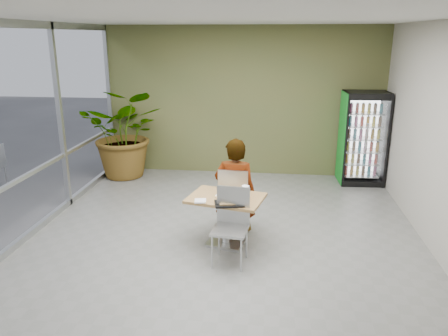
{
  "coord_description": "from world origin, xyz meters",
  "views": [
    {
      "loc": [
        0.71,
        -5.94,
        2.98
      ],
      "look_at": [
        -0.06,
        0.52,
        1.0
      ],
      "focal_mm": 35.0,
      "sensor_mm": 36.0,
      "label": 1
    }
  ],
  "objects": [
    {
      "name": "chair_near",
      "position": [
        0.17,
        -0.53,
        0.6
      ],
      "size": [
        0.5,
        0.51,
        1.03
      ],
      "rotation": [
        0.0,
        0.0,
        -0.11
      ],
      "color": "#ADB0B2",
      "rests_on": "ground"
    },
    {
      "name": "seated_woman",
      "position": [
        0.13,
        0.45,
        0.6
      ],
      "size": [
        0.7,
        0.48,
        1.8
      ],
      "primitive_type": "imported",
      "rotation": [
        0.0,
        0.0,
        3.06
      ],
      "color": "black",
      "rests_on": "ground"
    },
    {
      "name": "ground",
      "position": [
        0.0,
        0.0,
        0.0
      ],
      "size": [
        7.0,
        7.0,
        0.0
      ],
      "primitive_type": "plane",
      "color": "slate",
      "rests_on": "ground"
    },
    {
      "name": "chair_far",
      "position": [
        0.12,
        0.39,
        0.61
      ],
      "size": [
        0.5,
        0.5,
        1.04
      ],
      "rotation": [
        0.0,
        0.0,
        3.06
      ],
      "color": "#ADB0B2",
      "rests_on": "ground"
    },
    {
      "name": "cafeteria_tray",
      "position": [
        0.12,
        -0.37,
        0.76
      ],
      "size": [
        0.45,
        0.36,
        0.02
      ],
      "primitive_type": "cube",
      "rotation": [
        0.0,
        0.0,
        0.2
      ],
      "color": "black",
      "rests_on": "dining_table"
    },
    {
      "name": "napkin_stack",
      "position": [
        -0.29,
        -0.31,
        0.76
      ],
      "size": [
        0.18,
        0.18,
        0.02
      ],
      "primitive_type": "cube",
      "rotation": [
        0.0,
        0.0,
        0.14
      ],
      "color": "white",
      "rests_on": "dining_table"
    },
    {
      "name": "pizza_plate",
      "position": [
        0.01,
        -0.07,
        0.77
      ],
      "size": [
        0.29,
        0.24,
        0.03
      ],
      "color": "white",
      "rests_on": "dining_table"
    },
    {
      "name": "beverage_fridge",
      "position": [
        2.52,
        3.09,
        0.95
      ],
      "size": [
        0.91,
        0.72,
        1.91
      ],
      "rotation": [
        0.0,
        0.0,
        0.06
      ],
      "color": "black",
      "rests_on": "ground"
    },
    {
      "name": "dining_table",
      "position": [
        0.04,
        -0.08,
        0.54
      ],
      "size": [
        1.19,
        0.95,
        0.75
      ],
      "rotation": [
        0.0,
        0.0,
        -0.22
      ],
      "color": "#B27F4C",
      "rests_on": "ground"
    },
    {
      "name": "soda_cup",
      "position": [
        0.33,
        -0.11,
        0.84
      ],
      "size": [
        0.11,
        0.11,
        0.19
      ],
      "color": "white",
      "rests_on": "dining_table"
    },
    {
      "name": "room_envelope",
      "position": [
        0.0,
        0.0,
        1.6
      ],
      "size": [
        6.0,
        7.0,
        3.2
      ],
      "primitive_type": null,
      "color": "#B8B2A6",
      "rests_on": "ground"
    },
    {
      "name": "storefront_frame",
      "position": [
        -3.0,
        0.0,
        1.6
      ],
      "size": [
        0.1,
        7.0,
        3.2
      ],
      "primitive_type": null,
      "color": "#ADB0B2",
      "rests_on": "ground"
    },
    {
      "name": "potted_plant",
      "position": [
        -2.47,
        2.95,
        0.97
      ],
      "size": [
        1.75,
        1.52,
        1.94
      ],
      "primitive_type": "imported",
      "rotation": [
        0.0,
        0.0,
        0.01
      ],
      "color": "#255B24",
      "rests_on": "ground"
    }
  ]
}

